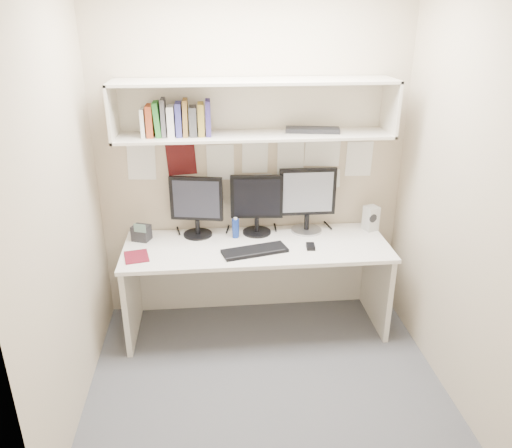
{
  "coord_description": "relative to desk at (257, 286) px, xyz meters",
  "views": [
    {
      "loc": [
        -0.33,
        -2.76,
        2.34
      ],
      "look_at": [
        -0.03,
        0.35,
        1.02
      ],
      "focal_mm": 35.0,
      "sensor_mm": 36.0,
      "label": 1
    }
  ],
  "objects": [
    {
      "name": "desk_phone",
      "position": [
        -0.87,
        0.16,
        0.42
      ],
      "size": [
        0.16,
        0.15,
        0.15
      ],
      "rotation": [
        0.0,
        0.0,
        -0.38
      ],
      "color": "black",
      "rests_on": "desk"
    },
    {
      "name": "wall_front",
      "position": [
        0.0,
        -1.65,
        0.93
      ],
      "size": [
        2.4,
        0.02,
        2.6
      ],
      "primitive_type": "cube",
      "color": "#BBAA8F",
      "rests_on": "ground"
    },
    {
      "name": "keyboard",
      "position": [
        -0.03,
        -0.14,
        0.38
      ],
      "size": [
        0.5,
        0.28,
        0.02
      ],
      "primitive_type": "cube",
      "rotation": [
        0.0,
        0.0,
        0.25
      ],
      "color": "black",
      "rests_on": "desk"
    },
    {
      "name": "monitor_center",
      "position": [
        0.02,
        0.22,
        0.62
      ],
      "size": [
        0.41,
        0.22,
        0.48
      ],
      "rotation": [
        0.0,
        0.0,
        -0.08
      ],
      "color": "black",
      "rests_on": "desk"
    },
    {
      "name": "monitor_right",
      "position": [
        0.42,
        0.22,
        0.64
      ],
      "size": [
        0.45,
        0.25,
        0.52
      ],
      "rotation": [
        0.0,
        0.0,
        -0.0
      ],
      "color": "#A5A5AA",
      "rests_on": "desk"
    },
    {
      "name": "desk",
      "position": [
        0.0,
        0.0,
        0.0
      ],
      "size": [
        2.0,
        0.7,
        0.73
      ],
      "color": "white",
      "rests_on": "floor"
    },
    {
      "name": "book_stack",
      "position": [
        -0.55,
        0.15,
        1.29
      ],
      "size": [
        0.49,
        0.16,
        0.26
      ],
      "color": "silver",
      "rests_on": "overhead_hutch"
    },
    {
      "name": "blue_bottle",
      "position": [
        -0.15,
        0.14,
        0.44
      ],
      "size": [
        0.05,
        0.05,
        0.17
      ],
      "color": "navy",
      "rests_on": "desk"
    },
    {
      "name": "speaker",
      "position": [
        0.94,
        0.19,
        0.46
      ],
      "size": [
        0.13,
        0.13,
        0.2
      ],
      "rotation": [
        0.0,
        0.0,
        0.37
      ],
      "color": "#B9B9B4",
      "rests_on": "desk"
    },
    {
      "name": "wall_right",
      "position": [
        1.2,
        -0.65,
        0.93
      ],
      "size": [
        0.02,
        2.0,
        2.6
      ],
      "primitive_type": "cube",
      "color": "#BBAA8F",
      "rests_on": "ground"
    },
    {
      "name": "overhead_hutch",
      "position": [
        0.0,
        0.21,
        1.35
      ],
      "size": [
        2.0,
        0.38,
        0.4
      ],
      "color": "beige",
      "rests_on": "wall_back"
    },
    {
      "name": "hutch_tray",
      "position": [
        0.43,
        0.18,
        1.19
      ],
      "size": [
        0.41,
        0.22,
        0.03
      ],
      "primitive_type": "cube",
      "rotation": [
        0.0,
        0.0,
        -0.18
      ],
      "color": "black",
      "rests_on": "overhead_hutch"
    },
    {
      "name": "monitor_left",
      "position": [
        -0.45,
        0.22,
        0.62
      ],
      "size": [
        0.41,
        0.22,
        0.48
      ],
      "rotation": [
        0.0,
        0.0,
        -0.19
      ],
      "color": "black",
      "rests_on": "desk"
    },
    {
      "name": "mouse",
      "position": [
        0.39,
        -0.11,
        0.38
      ],
      "size": [
        0.07,
        0.1,
        0.03
      ],
      "primitive_type": "cube",
      "rotation": [
        0.0,
        0.0,
        -0.08
      ],
      "color": "black",
      "rests_on": "desk"
    },
    {
      "name": "pinned_papers",
      "position": [
        0.0,
        0.34,
        0.88
      ],
      "size": [
        1.92,
        0.01,
        0.48
      ],
      "primitive_type": null,
      "color": "white",
      "rests_on": "wall_back"
    },
    {
      "name": "maroon_notebook",
      "position": [
        -0.88,
        -0.14,
        0.37
      ],
      "size": [
        0.2,
        0.23,
        0.01
      ],
      "primitive_type": "cube",
      "rotation": [
        0.0,
        0.0,
        0.21
      ],
      "color": "maroon",
      "rests_on": "desk"
    },
    {
      "name": "wall_back",
      "position": [
        0.0,
        0.35,
        0.93
      ],
      "size": [
        2.4,
        0.02,
        2.6
      ],
      "primitive_type": "cube",
      "color": "#BBAA8F",
      "rests_on": "ground"
    },
    {
      "name": "wall_left",
      "position": [
        -1.2,
        -0.65,
        0.93
      ],
      "size": [
        0.02,
        2.0,
        2.6
      ],
      "primitive_type": "cube",
      "color": "#BBAA8F",
      "rests_on": "ground"
    },
    {
      "name": "floor",
      "position": [
        0.0,
        -0.65,
        -0.37
      ],
      "size": [
        2.4,
        2.0,
        0.01
      ],
      "primitive_type": "cube",
      "color": "#4C4C51",
      "rests_on": "ground"
    }
  ]
}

